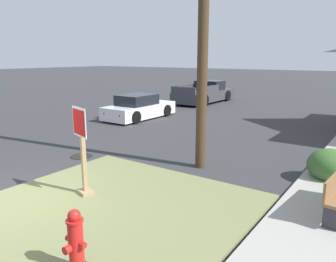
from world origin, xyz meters
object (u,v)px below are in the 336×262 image
at_px(stop_sign, 83,155).
at_px(manhole_cover, 81,156).
at_px(parked_sedan_white, 139,108).
at_px(fire_hydrant, 76,242).
at_px(pickup_truck_charcoal, 205,94).

height_order(stop_sign, manhole_cover, stop_sign).
bearing_deg(parked_sedan_white, stop_sign, -57.25).
distance_m(fire_hydrant, parked_sedan_white, 12.71).
bearing_deg(manhole_cover, fire_hydrant, -41.11).
relative_size(parked_sedan_white, pickup_truck_charcoal, 0.75).
xyz_separation_m(manhole_cover, parked_sedan_white, (-2.86, 6.31, 0.53)).
distance_m(manhole_cover, pickup_truck_charcoal, 14.08).
xyz_separation_m(stop_sign, parked_sedan_white, (-5.38, 8.37, -0.47)).
xyz_separation_m(fire_hydrant, pickup_truck_charcoal, (-7.63, 17.73, 0.08)).
height_order(stop_sign, pickup_truck_charcoal, stop_sign).
bearing_deg(pickup_truck_charcoal, stop_sign, -70.55).
distance_m(fire_hydrant, pickup_truck_charcoal, 19.31).
distance_m(parked_sedan_white, pickup_truck_charcoal, 7.43).
height_order(fire_hydrant, pickup_truck_charcoal, pickup_truck_charcoal).
relative_size(manhole_cover, pickup_truck_charcoal, 0.13).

